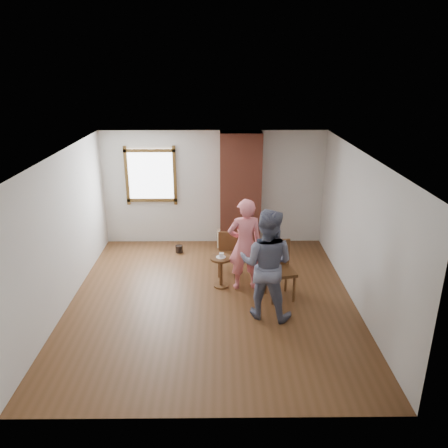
{
  "coord_description": "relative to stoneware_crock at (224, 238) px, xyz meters",
  "views": [
    {
      "loc": [
        0.15,
        -6.82,
        3.97
      ],
      "look_at": [
        0.22,
        0.8,
        1.15
      ],
      "focal_mm": 35.0,
      "sensor_mm": 36.0,
      "label": 1
    }
  ],
  "objects": [
    {
      "name": "person_pink",
      "position": [
        0.36,
        -1.92,
        0.66
      ],
      "size": [
        0.69,
        0.51,
        1.74
      ],
      "primitive_type": "imported",
      "rotation": [
        0.0,
        0.0,
        3.3
      ],
      "color": "pink",
      "rests_on": "ground"
    },
    {
      "name": "dining_chair_right",
      "position": [
        0.95,
        -2.23,
        0.37
      ],
      "size": [
        0.58,
        0.58,
        1.03
      ],
      "rotation": [
        0.0,
        0.0,
        0.23
      ],
      "color": "brown",
      "rests_on": "ground"
    },
    {
      "name": "cake_slice",
      "position": [
        -0.07,
        -1.88,
        0.43
      ],
      "size": [
        0.08,
        0.07,
        0.06
      ],
      "primitive_type": "cube",
      "color": "white",
      "rests_on": "cake_plate"
    },
    {
      "name": "dining_chair_left",
      "position": [
        0.06,
        -1.32,
        0.26
      ],
      "size": [
        0.42,
        0.42,
        0.84
      ],
      "rotation": [
        0.0,
        0.0,
        -0.08
      ],
      "color": "brown",
      "rests_on": "ground"
    },
    {
      "name": "brick_chimney",
      "position": [
        0.36,
        0.1,
        1.09
      ],
      "size": [
        0.9,
        0.5,
        2.6
      ],
      "primitive_type": "cube",
      "color": "#A5503A",
      "rests_on": "ground"
    },
    {
      "name": "dark_pot",
      "position": [
        -1.0,
        -0.3,
        -0.13
      ],
      "size": [
        0.16,
        0.16,
        0.16
      ],
      "primitive_type": "cylinder",
      "rotation": [
        0.0,
        0.0,
        0.02
      ],
      "color": "black",
      "rests_on": "ground"
    },
    {
      "name": "side_table",
      "position": [
        -0.08,
        -1.88,
        0.2
      ],
      "size": [
        0.4,
        0.4,
        0.6
      ],
      "color": "brown",
      "rests_on": "ground"
    },
    {
      "name": "cake_plate",
      "position": [
        -0.08,
        -1.88,
        0.4
      ],
      "size": [
        0.18,
        0.18,
        0.01
      ],
      "primitive_type": "cylinder",
      "color": "white",
      "rests_on": "side_table"
    },
    {
      "name": "room_shell",
      "position": [
        -0.29,
        -1.79,
        1.6
      ],
      "size": [
        5.04,
        5.52,
        2.62
      ],
      "color": "silver",
      "rests_on": "ground"
    },
    {
      "name": "ground",
      "position": [
        -0.24,
        -2.4,
        -0.21
      ],
      "size": [
        5.5,
        5.5,
        0.0
      ],
      "primitive_type": "plane",
      "color": "brown",
      "rests_on": "ground"
    },
    {
      "name": "stoneware_crock",
      "position": [
        0.0,
        0.0,
        0.0
      ],
      "size": [
        0.37,
        0.37,
        0.41
      ],
      "primitive_type": "cylinder",
      "rotation": [
        0.0,
        0.0,
        0.17
      ],
      "color": "#C2B18C",
      "rests_on": "ground"
    },
    {
      "name": "man",
      "position": [
        0.65,
        -2.87,
        0.72
      ],
      "size": [
        1.08,
        0.96,
        1.86
      ],
      "primitive_type": "imported",
      "rotation": [
        0.0,
        0.0,
        2.81
      ],
      "color": "#141739",
      "rests_on": "ground"
    }
  ]
}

